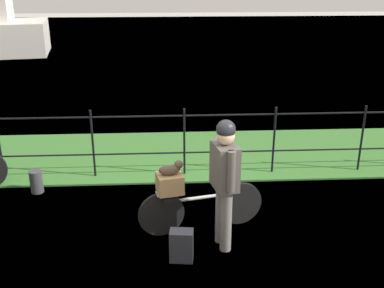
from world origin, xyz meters
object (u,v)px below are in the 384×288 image
terrier_dog (171,169)px  cyclist_person (225,174)px  mooring_bollard (36,182)px  bicycle_main (200,208)px  backpack_on_paving (181,246)px  wooden_crate (170,183)px

terrier_dog → cyclist_person: size_ratio=0.19×
mooring_bollard → terrier_dog: bearing=-31.9°
cyclist_person → terrier_dog: bearing=153.1°
bicycle_main → backpack_on_paving: bicycle_main is taller
wooden_crate → terrier_dog: 0.20m
cyclist_person → mooring_bollard: bearing=149.2°
wooden_crate → mooring_bollard: (-2.08, 1.32, -0.56)m
cyclist_person → mooring_bollard: size_ratio=4.66×
wooden_crate → mooring_bollard: 2.52m
backpack_on_paving → mooring_bollard: bearing=145.5°
terrier_dog → cyclist_person: bearing=-26.9°
backpack_on_paving → wooden_crate: bearing=108.2°
terrier_dog → cyclist_person: (0.64, -0.32, 0.06)m
bicycle_main → wooden_crate: size_ratio=5.23×
backpack_on_paving → mooring_bollard: (-2.20, 1.92, -0.02)m
terrier_dog → mooring_bollard: 2.59m
terrier_dog → backpack_on_paving: size_ratio=0.81×
wooden_crate → cyclist_person: size_ratio=0.19×
wooden_crate → backpack_on_paving: (0.12, -0.60, -0.54)m
bicycle_main → cyclist_person: (0.26, -0.40, 0.68)m
terrier_dog → backpack_on_paving: terrier_dog is taller
wooden_crate → cyclist_person: 0.78m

